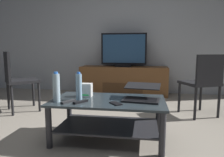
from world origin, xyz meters
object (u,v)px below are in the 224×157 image
Objects in this scene: television at (124,51)px; soundbar_remote at (81,102)px; media_cabinet at (124,81)px; laptop at (142,94)px; water_bottle_far at (56,87)px; router_box at (86,90)px; side_chair at (17,78)px; tv_remote at (68,102)px; coffee_table at (108,112)px; cell_phone at (116,103)px; water_bottle_near at (79,87)px; dining_chair at (203,81)px.

television is 2.45m from soundbar_remote.
laptop is at bearing -79.67° from media_cabinet.
media_cabinet is 5.99× the size of water_bottle_far.
water_bottle_far is at bearing -100.24° from media_cabinet.
media_cabinet is 11.21× the size of soundbar_remote.
media_cabinet is at bearing 84.59° from router_box.
side_chair reaches higher than tv_remote.
laptop is (0.34, 0.05, 0.19)m from coffee_table.
side_chair reaches higher than cell_phone.
water_bottle_far reaches higher than cell_phone.
water_bottle_near reaches higher than soundbar_remote.
soundbar_remote is at bearing -86.39° from router_box.
laptop is (0.40, -2.18, -0.43)m from television.
television is at bearing 134.27° from dining_chair.
water_bottle_near is (-1.47, -1.01, 0.06)m from dining_chair.
laptop is at bearing -79.57° from television.
water_bottle_near is 0.23m from water_bottle_far.
water_bottle_near is at bearing -169.95° from coffee_table.
coffee_table is 1.53m from dining_chair.
side_chair is 3.16× the size of water_bottle_near.
dining_chair reaches higher than laptop.
water_bottle_near is at bearing 90.74° from tv_remote.
television is 2.30× the size of laptop.
television is at bearing 55.52° from cell_phone.
dining_chair is at bearing 39.22° from coffee_table.
media_cabinet is 0.63m from television.
media_cabinet is 1.93× the size of television.
media_cabinet is 2.03× the size of dining_chair.
television is at bearing 100.43° from laptop.
router_box reaches higher than cell_phone.
tv_remote is (0.13, -0.02, -0.13)m from water_bottle_far.
side_chair is 3.05× the size of water_bottle_far.
soundbar_remote is (-0.35, -0.01, 0.01)m from cell_phone.
dining_chair is 6.06× the size of router_box.
media_cabinet is 4.45× the size of laptop.
water_bottle_near is at bearing 28.73° from water_bottle_far.
media_cabinet reaches higher than laptop.
side_chair is at bearing -135.97° from television.
side_chair is at bearing -135.54° from media_cabinet.
media_cabinet is 2.47m from water_bottle_far.
laptop is 0.63m from soundbar_remote.
side_chair is 6.27× the size of router_box.
television reaches higher than side_chair.
tv_remote is (-0.10, -0.29, -0.06)m from router_box.
water_bottle_near is 1.81× the size of tv_remote.
router_box is 0.28m from soundbar_remote.
media_cabinet is at bearing 91.52° from coffee_table.
coffee_table is 0.65× the size of media_cabinet.
laptop is at bearing 46.67° from tv_remote.
water_bottle_near reaches higher than coffee_table.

